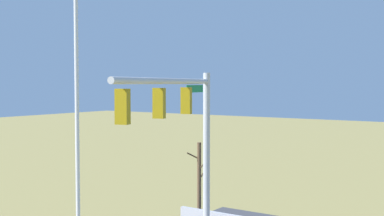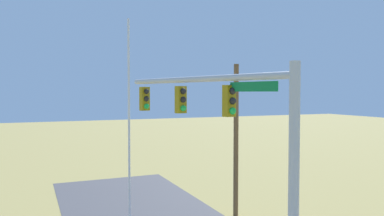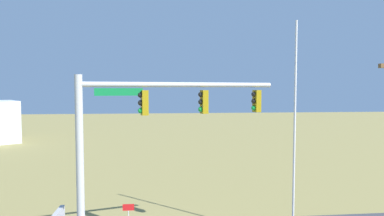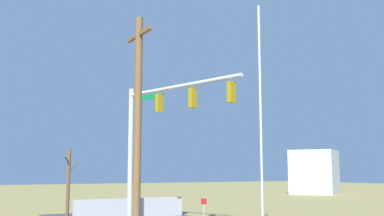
{
  "view_description": "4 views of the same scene",
  "coord_description": "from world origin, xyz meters",
  "px_view_note": "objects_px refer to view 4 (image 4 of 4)",
  "views": [
    {
      "loc": [
        -14.09,
        -10.29,
        6.95
      ],
      "look_at": [
        -0.37,
        -0.97,
        6.14
      ],
      "focal_mm": 47.03,
      "sensor_mm": 36.0,
      "label": 1
    },
    {
      "loc": [
        10.86,
        -5.52,
        6.59
      ],
      "look_at": [
        -0.57,
        -0.58,
        6.08
      ],
      "focal_mm": 35.48,
      "sensor_mm": 36.0,
      "label": 2
    },
    {
      "loc": [
        0.21,
        13.01,
        6.88
      ],
      "look_at": [
        -1.16,
        -0.92,
        6.06
      ],
      "focal_mm": 31.34,
      "sensor_mm": 36.0,
      "label": 3
    },
    {
      "loc": [
        -21.14,
        11.03,
        2.77
      ],
      "look_at": [
        -0.64,
        -1.11,
        5.99
      ],
      "focal_mm": 43.75,
      "sensor_mm": 36.0,
      "label": 4
    }
  ],
  "objects_px": {
    "open_sign": "(204,204)",
    "distant_building": "(315,172)",
    "flagpole": "(261,119)",
    "bare_tree": "(68,183)",
    "signal_mast": "(159,123)",
    "utility_pole": "(138,128)"
  },
  "relations": [
    {
      "from": "signal_mast",
      "to": "bare_tree",
      "type": "height_order",
      "value": "signal_mast"
    },
    {
      "from": "signal_mast",
      "to": "open_sign",
      "type": "relative_size",
      "value": 6.47
    },
    {
      "from": "bare_tree",
      "to": "utility_pole",
      "type": "bearing_deg",
      "value": 173.83
    },
    {
      "from": "utility_pole",
      "to": "open_sign",
      "type": "bearing_deg",
      "value": -43.32
    },
    {
      "from": "signal_mast",
      "to": "distant_building",
      "type": "xyz_separation_m",
      "value": [
        20.44,
        -31.76,
        -2.65
      ]
    },
    {
      "from": "open_sign",
      "to": "distant_building",
      "type": "relative_size",
      "value": 0.2
    },
    {
      "from": "utility_pole",
      "to": "distant_building",
      "type": "relative_size",
      "value": 1.32
    },
    {
      "from": "flagpole",
      "to": "open_sign",
      "type": "height_order",
      "value": "flagpole"
    },
    {
      "from": "flagpole",
      "to": "distant_building",
      "type": "distance_m",
      "value": 40.7
    },
    {
      "from": "utility_pole",
      "to": "distant_building",
      "type": "bearing_deg",
      "value": -52.46
    },
    {
      "from": "bare_tree",
      "to": "open_sign",
      "type": "relative_size",
      "value": 3.33
    },
    {
      "from": "signal_mast",
      "to": "open_sign",
      "type": "bearing_deg",
      "value": -74.54
    },
    {
      "from": "flagpole",
      "to": "utility_pole",
      "type": "bearing_deg",
      "value": 97.39
    },
    {
      "from": "signal_mast",
      "to": "flagpole",
      "type": "distance_m",
      "value": 6.81
    },
    {
      "from": "utility_pole",
      "to": "open_sign",
      "type": "relative_size",
      "value": 6.63
    },
    {
      "from": "open_sign",
      "to": "flagpole",
      "type": "bearing_deg",
      "value": 165.83
    },
    {
      "from": "flagpole",
      "to": "utility_pole",
      "type": "height_order",
      "value": "flagpole"
    },
    {
      "from": "flagpole",
      "to": "bare_tree",
      "type": "relative_size",
      "value": 2.43
    },
    {
      "from": "bare_tree",
      "to": "open_sign",
      "type": "xyz_separation_m",
      "value": [
        -4.6,
        -6.47,
        -1.19
      ]
    },
    {
      "from": "utility_pole",
      "to": "open_sign",
      "type": "height_order",
      "value": "utility_pole"
    },
    {
      "from": "signal_mast",
      "to": "bare_tree",
      "type": "xyz_separation_m",
      "value": [
        5.53,
        3.09,
        -3.21
      ]
    },
    {
      "from": "flagpole",
      "to": "utility_pole",
      "type": "relative_size",
      "value": 1.22
    }
  ]
}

